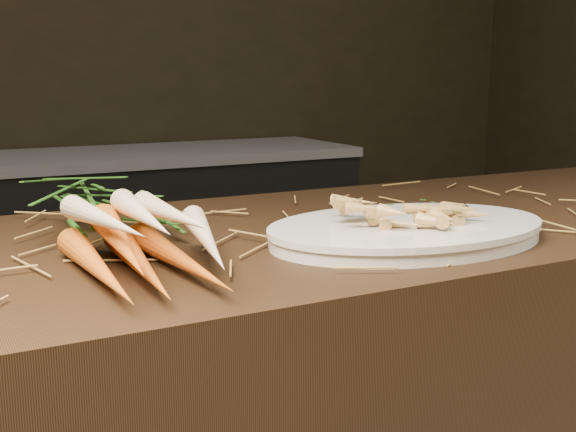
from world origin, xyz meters
TOP-DOWN VIEW (x-y plane):
  - back_counter at (0.30, 2.18)m, footprint 1.82×0.62m
  - straw_bedding at (0.00, 0.30)m, footprint 1.40×0.60m
  - root_veg_bunch at (-0.26, 0.29)m, footprint 0.22×0.59m
  - serving_platter at (0.15, 0.15)m, footprint 0.46×0.32m
  - roasted_veg_heap at (0.15, 0.15)m, footprint 0.23×0.17m
  - serving_fork at (0.31, 0.12)m, footprint 0.10×0.15m

SIDE VIEW (x-z plane):
  - back_counter at x=0.30m, z-range 0.00..0.84m
  - straw_bedding at x=0.00m, z-range 0.90..0.92m
  - serving_platter at x=0.15m, z-range 0.90..0.92m
  - serving_fork at x=0.31m, z-range 0.92..0.93m
  - roasted_veg_heap at x=0.15m, z-range 0.92..0.97m
  - root_veg_bunch at x=-0.26m, z-range 0.90..1.01m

